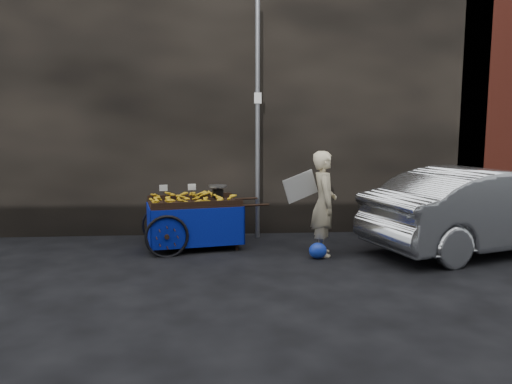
{
  "coord_description": "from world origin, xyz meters",
  "views": [
    {
      "loc": [
        -0.35,
        -7.22,
        1.98
      ],
      "look_at": [
        0.22,
        0.5,
        0.91
      ],
      "focal_mm": 35.0,
      "sensor_mm": 36.0,
      "label": 1
    }
  ],
  "objects": [
    {
      "name": "building_wall",
      "position": [
        0.39,
        2.6,
        2.5
      ],
      "size": [
        13.5,
        2.0,
        5.0
      ],
      "color": "black",
      "rests_on": "ground"
    },
    {
      "name": "street_pole",
      "position": [
        0.3,
        1.3,
        2.01
      ],
      "size": [
        0.12,
        0.1,
        4.0
      ],
      "color": "slate",
      "rests_on": "ground"
    },
    {
      "name": "plastic_bag",
      "position": [
        1.08,
        -0.16,
        0.12
      ],
      "size": [
        0.27,
        0.21,
        0.24
      ],
      "primitive_type": "ellipsoid",
      "color": "#1733B0",
      "rests_on": "ground"
    },
    {
      "name": "parked_car",
      "position": [
        3.78,
        0.13,
        0.65
      ],
      "size": [
        4.17,
        2.51,
        1.3
      ],
      "primitive_type": "imported",
      "rotation": [
        0.0,
        0.0,
        1.88
      ],
      "color": "silver",
      "rests_on": "ground"
    },
    {
      "name": "banana_cart",
      "position": [
        -0.81,
        0.65,
        0.66
      ],
      "size": [
        2.09,
        1.23,
        1.06
      ],
      "rotation": [
        0.0,
        0.0,
        0.2
      ],
      "color": "black",
      "rests_on": "ground"
    },
    {
      "name": "vendor",
      "position": [
        1.2,
        0.07,
        0.79
      ],
      "size": [
        0.87,
        0.6,
        1.57
      ],
      "rotation": [
        0.0,
        0.0,
        1.49
      ],
      "color": "#C4B591",
      "rests_on": "ground"
    },
    {
      "name": "ground",
      "position": [
        0.0,
        0.0,
        0.0
      ],
      "size": [
        80.0,
        80.0,
        0.0
      ],
      "primitive_type": "plane",
      "color": "black",
      "rests_on": "ground"
    }
  ]
}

